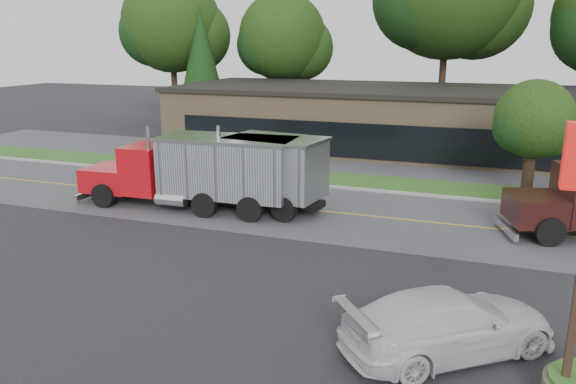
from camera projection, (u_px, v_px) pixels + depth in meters
name	position (u px, v px, depth m)	size (l,w,h in m)	color
ground	(203.00, 287.00, 17.57)	(140.00, 140.00, 0.00)	#2F2F34
road	(297.00, 209.00, 25.74)	(60.00, 8.00, 0.02)	slate
center_line	(297.00, 209.00, 25.74)	(60.00, 0.12, 0.01)	gold
curb	(322.00, 187.00, 29.56)	(60.00, 0.30, 0.12)	#9E9E99
grass_verge	(332.00, 179.00, 31.19)	(60.00, 3.40, 0.03)	#2F541C
far_parking	(353.00, 162.00, 35.73)	(60.00, 7.00, 0.02)	slate
strip_mall	(401.00, 120.00, 40.01)	(32.00, 12.00, 4.00)	#987E5D
tree_far_a	(174.00, 28.00, 51.01)	(9.49, 8.93, 13.53)	#382619
tree_far_b	(284.00, 41.00, 49.84)	(8.19, 7.71, 11.69)	#382619
evergreen_left	(201.00, 62.00, 48.58)	(4.58, 4.58, 10.40)	#382619
tree_verge	(535.00, 123.00, 26.99)	(4.01, 3.77, 5.72)	#382619
dump_truck_red	(199.00, 170.00, 25.29)	(10.35, 3.06, 3.36)	black
dump_truck_blue	(256.00, 170.00, 25.31)	(7.40, 3.59, 3.36)	black
rally_car	(449.00, 323.00, 13.68)	(2.22, 5.45, 1.58)	silver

